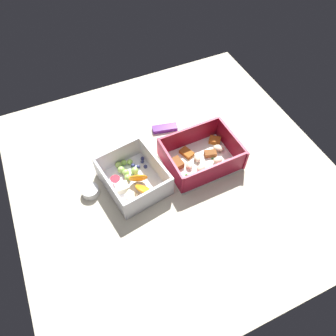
{
  "coord_description": "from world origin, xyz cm",
  "views": [
    {
      "loc": [
        -21.44,
        -43.89,
        70.19
      ],
      "look_at": [
        -1.23,
        0.52,
        4.0
      ],
      "focal_mm": 34.57,
      "sensor_mm": 36.0,
      "label": 1
    }
  ],
  "objects_px": {
    "pasta_container": "(201,157)",
    "fruit_bowl": "(133,179)",
    "paper_cup_liner": "(90,191)",
    "candy_bar": "(165,128)"
  },
  "relations": [
    {
      "from": "pasta_container",
      "to": "paper_cup_liner",
      "type": "height_order",
      "value": "pasta_container"
    },
    {
      "from": "pasta_container",
      "to": "candy_bar",
      "type": "relative_size",
      "value": 2.68
    },
    {
      "from": "pasta_container",
      "to": "candy_bar",
      "type": "bearing_deg",
      "value": 103.09
    },
    {
      "from": "pasta_container",
      "to": "paper_cup_liner",
      "type": "distance_m",
      "value": 0.29
    },
    {
      "from": "paper_cup_liner",
      "to": "pasta_container",
      "type": "bearing_deg",
      "value": -5.0
    },
    {
      "from": "pasta_container",
      "to": "fruit_bowl",
      "type": "relative_size",
      "value": 1.06
    },
    {
      "from": "fruit_bowl",
      "to": "paper_cup_liner",
      "type": "bearing_deg",
      "value": 170.79
    },
    {
      "from": "paper_cup_liner",
      "to": "candy_bar",
      "type": "bearing_deg",
      "value": 25.35
    },
    {
      "from": "fruit_bowl",
      "to": "candy_bar",
      "type": "height_order",
      "value": "fruit_bowl"
    },
    {
      "from": "fruit_bowl",
      "to": "paper_cup_liner",
      "type": "xyz_separation_m",
      "value": [
        -0.11,
        0.02,
        -0.01
      ]
    }
  ]
}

